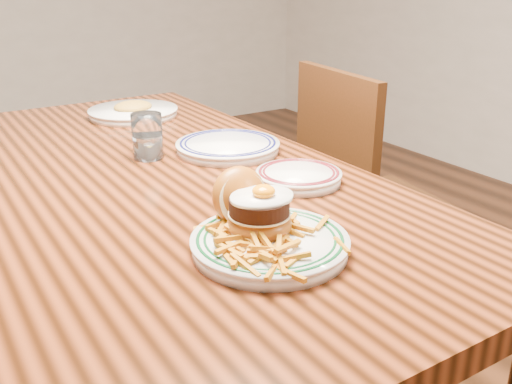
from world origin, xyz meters
TOP-DOWN VIEW (x-y plane):
  - table at (0.00, 0.00)m, footprint 0.85×1.60m
  - chair_right at (0.78, 0.12)m, footprint 0.47×0.47m
  - main_plate at (0.02, -0.45)m, footprint 0.26×0.26m
  - side_plate at (0.25, -0.23)m, footprint 0.18×0.18m
  - rear_plate at (0.23, 0.04)m, footprint 0.26×0.26m
  - water_glass at (0.04, 0.11)m, footprint 0.07×0.07m
  - far_plate at (0.16, 0.52)m, footprint 0.27×0.27m

SIDE VIEW (x-z plane):
  - chair_right at x=0.78m, z-range 0.03..0.93m
  - table at x=0.00m, z-range 0.29..1.04m
  - rear_plate at x=0.23m, z-range 0.75..0.78m
  - far_plate at x=0.16m, z-range 0.74..0.79m
  - side_plate at x=0.25m, z-range 0.75..0.78m
  - main_plate at x=0.02m, z-range 0.72..0.85m
  - water_glass at x=0.04m, z-range 0.74..0.85m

